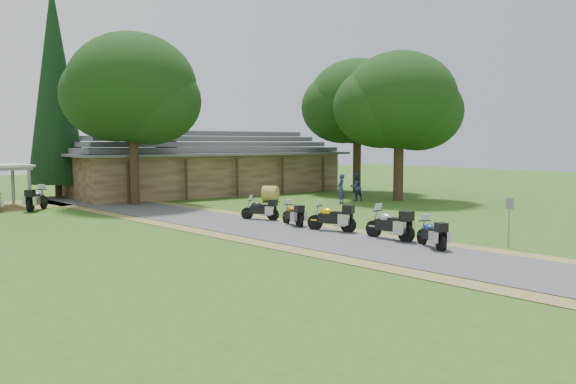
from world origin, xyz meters
TOP-DOWN VIEW (x-y plane):
  - ground at (0.00, 0.00)m, footprint 120.00×120.00m
  - driveway at (-0.50, 4.00)m, footprint 51.95×51.95m
  - lodge at (6.00, 24.00)m, footprint 21.40×9.40m
  - motorcycle_row_a at (1.70, -1.69)m, footprint 1.15×1.83m
  - motorcycle_row_b at (1.75, 0.47)m, footprint 0.90×2.12m
  - motorcycle_row_c at (1.26, 3.50)m, footprint 1.49×2.09m
  - motorcycle_row_d at (0.93, 5.91)m, footprint 0.83×1.79m
  - motorcycle_row_e at (0.74, 8.45)m, footprint 1.50×1.80m
  - motorcycle_carport_b at (-7.46, 19.47)m, footprint 1.82×2.10m
  - person_a at (9.30, 11.99)m, footprint 0.78×0.70m
  - person_b at (11.24, 12.64)m, footprint 0.72×0.58m
  - hay_bale at (6.17, 15.50)m, footprint 1.44×1.44m
  - sign_post at (4.23, -3.24)m, footprint 0.34×0.06m
  - oak_lodge_left at (-1.79, 19.05)m, footprint 8.00×8.00m
  - oak_lodge_right at (15.66, 17.33)m, footprint 7.78×7.78m
  - oak_driveway at (13.63, 11.06)m, footprint 7.68×7.68m
  - cedar_near at (-4.53, 26.60)m, footprint 3.98×3.98m

SIDE VIEW (x-z plane):
  - ground at x=0.00m, z-range 0.00..0.00m
  - driveway at x=-0.50m, z-range 0.00..0.00m
  - hay_bale at x=6.17m, z-range 0.00..1.07m
  - motorcycle_row_d at x=0.93m, z-range 0.00..1.18m
  - motorcycle_row_a at x=1.70m, z-range 0.00..1.19m
  - motorcycle_row_e at x=0.74m, z-range 0.00..1.22m
  - motorcycle_row_c at x=1.26m, z-range 0.00..1.38m
  - motorcycle_row_b at x=1.75m, z-range 0.00..1.41m
  - motorcycle_carport_b at x=-7.46m, z-range 0.00..1.44m
  - sign_post at x=4.23m, z-range 0.00..1.89m
  - person_b at x=11.24m, z-range 0.00..2.22m
  - person_a at x=9.30m, z-range 0.00..2.25m
  - lodge at x=6.00m, z-range 0.00..4.90m
  - oak_driveway at x=13.63m, z-range 0.00..10.89m
  - oak_lodge_right at x=15.66m, z-range 0.00..11.51m
  - oak_lodge_left at x=-1.79m, z-range 0.00..11.83m
  - cedar_near at x=-4.53m, z-range 0.00..15.15m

